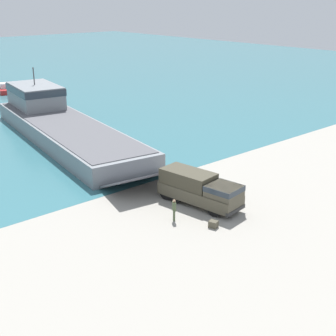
{
  "coord_description": "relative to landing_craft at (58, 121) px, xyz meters",
  "views": [
    {
      "loc": [
        -26.13,
        -28.16,
        16.71
      ],
      "look_at": [
        0.27,
        2.47,
        1.93
      ],
      "focal_mm": 50.0,
      "sensor_mm": 36.0,
      "label": 1
    }
  ],
  "objects": [
    {
      "name": "ground_plane",
      "position": [
        -1.13,
        -24.97,
        -1.85
      ],
      "size": [
        240.0,
        240.0,
        0.0
      ],
      "primitive_type": "plane",
      "color": "#9E998E"
    },
    {
      "name": "landing_craft",
      "position": [
        0.0,
        0.0,
        0.0
      ],
      "size": [
        12.44,
        38.09,
        7.66
      ],
      "rotation": [
        0.0,
        0.0,
        -0.14
      ],
      "color": "gray",
      "rests_on": "ground_plane"
    },
    {
      "name": "cargo_crate",
      "position": [
        -3.49,
        -30.91,
        -1.58
      ],
      "size": [
        0.7,
        0.77,
        0.54
      ],
      "primitive_type": "cube",
      "rotation": [
        0.0,
        0.0,
        0.29
      ],
      "color": "#4C4738",
      "rests_on": "ground_plane"
    },
    {
      "name": "soldier_on_ramp",
      "position": [
        -5.02,
        -28.06,
        -0.79
      ],
      "size": [
        0.42,
        0.5,
        1.83
      ],
      "rotation": [
        0.0,
        0.0,
        2.65
      ],
      "color": "#475638",
      "rests_on": "ground_plane"
    },
    {
      "name": "military_truck",
      "position": [
        -1.32,
        -27.16,
        -0.38
      ],
      "size": [
        3.55,
        7.79,
        2.75
      ],
      "rotation": [
        0.0,
        0.0,
        -1.43
      ],
      "color": "#4C4738",
      "rests_on": "ground_plane"
    },
    {
      "name": "moored_boat_a",
      "position": [
        6.68,
        33.1,
        -1.27
      ],
      "size": [
        4.21,
        7.51,
        1.74
      ],
      "rotation": [
        0.0,
        0.0,
        6.05
      ],
      "color": "#B22323",
      "rests_on": "ground_plane"
    }
  ]
}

